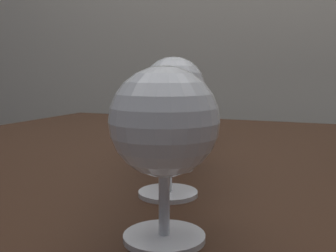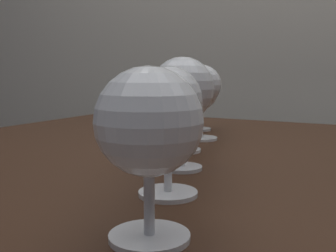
% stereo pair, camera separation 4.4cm
% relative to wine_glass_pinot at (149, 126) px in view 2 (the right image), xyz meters
% --- Properties ---
extents(dining_table, '(1.24, 0.97, 0.76)m').
position_rel_wine_glass_pinot_xyz_m(dining_table, '(-0.05, 0.36, -0.18)').
color(dining_table, '#382114').
rests_on(dining_table, ground_plane).
extents(wine_glass_pinot, '(0.09, 0.09, 0.14)m').
position_rel_wine_glass_pinot_xyz_m(wine_glass_pinot, '(0.00, 0.00, 0.00)').
color(wine_glass_pinot, white).
rests_on(wine_glass_pinot, dining_table).
extents(wine_glass_amber, '(0.08, 0.08, 0.14)m').
position_rel_wine_glass_pinot_xyz_m(wine_glass_amber, '(-0.04, 0.11, 0.01)').
color(wine_glass_amber, white).
rests_on(wine_glass_amber, dining_table).
extents(wine_glass_merlot, '(0.09, 0.09, 0.16)m').
position_rel_wine_glass_pinot_xyz_m(wine_glass_merlot, '(-0.08, 0.23, 0.02)').
color(wine_glass_merlot, white).
rests_on(wine_glass_merlot, dining_table).
extents(wine_glass_rose, '(0.08, 0.08, 0.13)m').
position_rel_wine_glass_pinot_xyz_m(wine_glass_rose, '(-0.14, 0.34, -0.01)').
color(wine_glass_rose, white).
rests_on(wine_glass_rose, dining_table).
extents(wine_glass_chardonnay, '(0.08, 0.08, 0.15)m').
position_rel_wine_glass_pinot_xyz_m(wine_glass_chardonnay, '(-0.16, 0.47, 0.01)').
color(wine_glass_chardonnay, white).
rests_on(wine_glass_chardonnay, dining_table).
extents(wine_glass_cabernet, '(0.09, 0.09, 0.14)m').
position_rel_wine_glass_pinot_xyz_m(wine_glass_cabernet, '(-0.22, 0.59, -0.00)').
color(wine_glass_cabernet, white).
rests_on(wine_glass_cabernet, dining_table).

